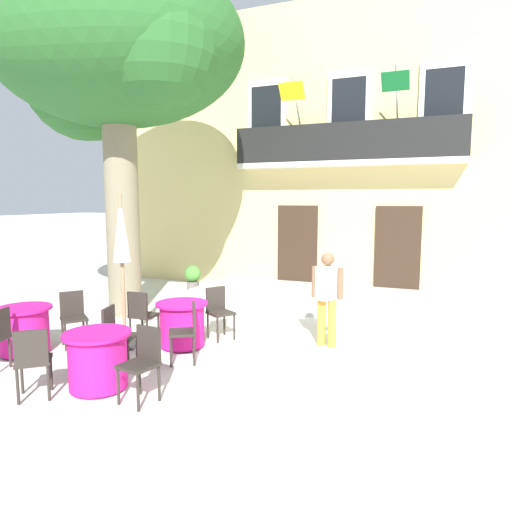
# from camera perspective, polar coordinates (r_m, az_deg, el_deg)

# --- Properties ---
(ground_plane) EXTENTS (120.00, 120.00, 0.00)m
(ground_plane) POSITION_cam_1_polar(r_m,az_deg,el_deg) (7.67, 1.47, -11.63)
(ground_plane) COLOR silver
(building_facade) EXTENTS (13.00, 5.09, 7.50)m
(building_facade) POSITION_cam_1_polar(r_m,az_deg,el_deg) (14.02, 13.05, 12.18)
(building_facade) COLOR #DBC67F
(building_facade) RESTS_ON ground
(entrance_step_platform) EXTENTS (6.87, 2.70, 0.25)m
(entrance_step_platform) POSITION_cam_1_polar(r_m,az_deg,el_deg) (10.95, 9.58, -5.33)
(entrance_step_platform) COLOR silver
(entrance_step_platform) RESTS_ON ground
(plane_tree) EXTENTS (5.45, 4.79, 7.14)m
(plane_tree) POSITION_cam_1_polar(r_m,az_deg,el_deg) (10.61, -17.20, 22.79)
(plane_tree) COLOR #7F755B
(plane_tree) RESTS_ON ground
(cafe_table_near_tree) EXTENTS (0.86, 0.86, 0.76)m
(cafe_table_near_tree) POSITION_cam_1_polar(r_m,az_deg,el_deg) (7.80, -9.21, -8.38)
(cafe_table_near_tree) COLOR #DB1984
(cafe_table_near_tree) RESTS_ON ground
(cafe_chair_near_tree_0) EXTENTS (0.55, 0.55, 0.91)m
(cafe_chair_near_tree_0) POSITION_cam_1_polar(r_m,az_deg,el_deg) (8.17, -4.69, -6.61)
(cafe_chair_near_tree_0) COLOR #2D2823
(cafe_chair_near_tree_0) RESTS_ON ground
(cafe_chair_near_tree_1) EXTENTS (0.41, 0.41, 0.91)m
(cafe_chair_near_tree_1) POSITION_cam_1_polar(r_m,az_deg,el_deg) (8.10, -14.12, -6.92)
(cafe_chair_near_tree_1) COLOR #2D2823
(cafe_chair_near_tree_1) RESTS_ON ground
(cafe_chair_near_tree_2) EXTENTS (0.55, 0.55, 0.91)m
(cafe_chair_near_tree_2) POSITION_cam_1_polar(r_m,az_deg,el_deg) (7.04, -8.59, -8.91)
(cafe_chair_near_tree_2) COLOR #2D2823
(cafe_chair_near_tree_2) RESTS_ON ground
(cafe_table_middle) EXTENTS (0.86, 0.86, 0.76)m
(cafe_table_middle) POSITION_cam_1_polar(r_m,az_deg,el_deg) (8.25, -26.96, -8.21)
(cafe_table_middle) COLOR #DB1984
(cafe_table_middle) RESTS_ON ground
(cafe_chair_middle_2) EXTENTS (0.56, 0.56, 0.91)m
(cafe_chair_middle_2) POSITION_cam_1_polar(r_m,az_deg,el_deg) (8.35, -21.87, -6.79)
(cafe_chair_middle_2) COLOR #2D2823
(cafe_chair_middle_2) RESTS_ON ground
(cafe_table_front) EXTENTS (0.86, 0.86, 0.76)m
(cafe_table_front) POSITION_cam_1_polar(r_m,az_deg,el_deg) (6.40, -19.14, -12.16)
(cafe_table_front) COLOR #DB1984
(cafe_table_front) RESTS_ON ground
(cafe_chair_front_0) EXTENTS (0.47, 0.47, 0.91)m
(cafe_chair_front_0) POSITION_cam_1_polar(r_m,az_deg,el_deg) (5.86, -13.96, -12.37)
(cafe_chair_front_0) COLOR #2D2823
(cafe_chair_front_0) RESTS_ON ground
(cafe_chair_front_1) EXTENTS (0.50, 0.50, 0.91)m
(cafe_chair_front_1) POSITION_cam_1_polar(r_m,az_deg,el_deg) (7.04, -17.11, -9.15)
(cafe_chair_front_1) COLOR #2D2823
(cafe_chair_front_1) RESTS_ON ground
(cafe_chair_front_2) EXTENTS (0.56, 0.56, 0.91)m
(cafe_chair_front_2) POSITION_cam_1_polar(r_m,az_deg,el_deg) (6.34, -26.12, -11.40)
(cafe_chair_front_2) COLOR #2D2823
(cafe_chair_front_2) RESTS_ON ground
(cafe_umbrella) EXTENTS (0.44, 0.44, 2.55)m
(cafe_umbrella) POSITION_cam_1_polar(r_m,az_deg,el_deg) (7.73, -16.43, 0.91)
(cafe_umbrella) COLOR #997A56
(cafe_umbrella) RESTS_ON ground
(ground_planter_left) EXTENTS (0.42, 0.42, 0.71)m
(ground_planter_left) POSITION_cam_1_polar(r_m,az_deg,el_deg) (12.27, -7.90, -2.65)
(ground_planter_left) COLOR slate
(ground_planter_left) RESTS_ON ground
(pedestrian_near_entrance) EXTENTS (0.53, 0.40, 1.59)m
(pedestrian_near_entrance) POSITION_cam_1_polar(r_m,az_deg,el_deg) (7.72, 8.86, -4.67)
(pedestrian_near_entrance) COLOR gold
(pedestrian_near_entrance) RESTS_ON ground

